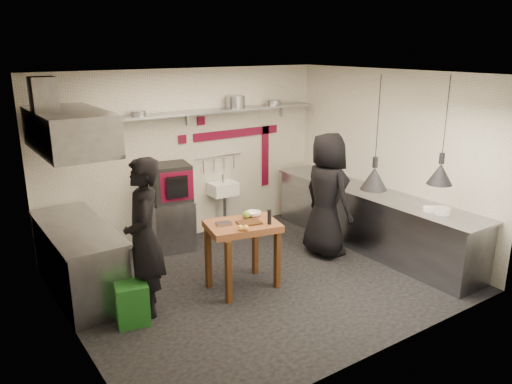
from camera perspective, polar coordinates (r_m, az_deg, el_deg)
floor at (r=7.06m, az=0.54°, el=-10.03°), size 5.00×5.00×0.00m
ceiling at (r=6.33m, az=0.61°, el=13.30°), size 5.00×5.00×0.00m
wall_back at (r=8.31m, az=-7.77°, el=4.17°), size 5.00×0.04×2.80m
wall_front at (r=5.06m, az=14.35°, el=-4.28°), size 5.00×0.04×2.80m
wall_left at (r=5.58m, az=-21.01°, el=-2.95°), size 0.04×4.20×2.80m
wall_right at (r=8.21m, az=15.06°, el=3.59°), size 0.04×4.20×2.80m
red_band_horiz at (r=8.70m, az=-2.16°, el=6.74°), size 1.70×0.02×0.14m
red_band_vert at (r=9.12m, az=1.06°, el=4.13°), size 0.14×0.02×1.10m
red_tile_a at (r=8.31m, az=-6.31°, el=8.08°), size 0.14×0.02×0.14m
red_tile_b at (r=8.20m, az=-8.41°, el=5.97°), size 0.14×0.02×0.14m
back_shelf at (r=8.03m, az=-7.38°, el=8.98°), size 4.60×0.34×0.04m
shelf_bracket_left at (r=7.53m, az=-20.93°, el=6.77°), size 0.04×0.06×0.24m
shelf_bracket_mid at (r=8.18m, az=-7.84°, el=8.38°), size 0.04×0.06×0.24m
shelf_bracket_right at (r=9.18m, az=2.93°, el=9.39°), size 0.04×0.06×0.24m
pan_far_left at (r=7.51m, az=-16.83°, el=8.40°), size 0.27×0.27×0.09m
pan_mid_left at (r=7.67m, az=-13.28°, el=8.74°), size 0.23×0.23×0.07m
stock_pot at (r=8.42m, az=-2.34°, el=10.26°), size 0.34×0.34×0.20m
pan_right at (r=8.86m, az=1.97°, el=10.19°), size 0.33×0.33×0.08m
oven_stand at (r=8.07m, az=-9.57°, el=-3.69°), size 0.73×0.68×0.80m
combi_oven at (r=7.89m, az=-9.73°, el=1.10°), size 0.67×0.63×0.58m
oven_door at (r=7.66m, az=-9.01°, el=0.67°), size 0.51×0.12×0.46m
oven_glass at (r=7.60m, az=-9.00°, el=0.55°), size 0.33×0.07×0.34m
hand_sink at (r=8.57m, az=-3.79°, el=0.38°), size 0.46×0.34×0.22m
sink_tap at (r=8.52m, az=-3.81°, el=1.54°), size 0.03×0.03×0.14m
sink_drain at (r=8.67m, az=-3.60°, el=-2.48°), size 0.06×0.06×0.66m
utensil_rail at (r=8.55m, az=-4.34°, el=4.07°), size 0.90×0.02×0.02m
counter_right at (r=8.21m, az=12.96°, el=-3.16°), size 0.70×3.80×0.90m
counter_right_top at (r=8.07m, az=13.17°, el=-0.05°), size 0.76×3.90×0.03m
plate_stack at (r=7.27m, az=20.51°, el=-2.03°), size 0.26×0.26×0.09m
small_bowl_right at (r=7.35m, az=19.29°, el=-1.85°), size 0.22×0.22×0.05m
counter_left at (r=6.94m, az=-19.53°, el=-7.42°), size 0.70×1.90×0.90m
counter_left_top at (r=6.78m, az=-19.90°, el=-3.81°), size 0.76×2.00×0.03m
extractor_hood at (r=6.49m, az=-20.54°, el=6.57°), size 0.78×1.60×0.50m
hood_duct at (r=6.38m, az=-23.09°, el=9.79°), size 0.28×0.28×0.50m
green_bin at (r=6.15m, az=-13.98°, el=-12.19°), size 0.43×0.43×0.50m
prep_table at (r=6.69m, az=-1.53°, el=-7.25°), size 1.04×0.82×0.92m
cutting_board at (r=6.49m, az=-0.80°, el=-3.52°), size 0.34×0.27×0.02m
pepper_mill at (r=6.44m, az=1.54°, el=-2.84°), size 0.06×0.06×0.20m
lemon_a at (r=6.23m, az=-1.82°, el=-4.11°), size 0.09×0.09×0.07m
lemon_b at (r=6.23m, az=-1.17°, el=-4.12°), size 0.08×0.08×0.08m
veg_ball at (r=6.67m, az=-1.11°, el=-2.61°), size 0.13×0.13×0.11m
steel_tray at (r=6.46m, az=-3.71°, el=-3.63°), size 0.22×0.17×0.03m
bowl at (r=6.75m, az=-0.28°, el=-2.52°), size 0.26×0.26×0.06m
heat_lamp_near at (r=6.58m, az=13.68°, el=6.49°), size 0.43×0.43×1.48m
heat_lamp_far at (r=6.80m, az=20.77°, el=6.52°), size 0.40×0.40×1.40m
chef_left at (r=6.04m, az=-12.66°, el=-5.14°), size 0.67×0.82×1.93m
chef_right at (r=7.66m, az=8.09°, el=-0.35°), size 0.64×0.95×1.91m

